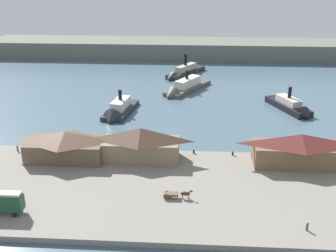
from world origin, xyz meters
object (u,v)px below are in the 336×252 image
Objects in this scene: ferry_approaching_east at (183,72)px; mooring_post_east at (24,147)px; ferry_shed_east_terminal at (66,145)px; horse_cart at (177,194)px; ferry_shed_central_terminal at (141,143)px; mooring_post_center_west at (233,153)px; pedestrian_standing_center at (307,227)px; street_tram at (0,201)px; ferry_moored_east at (118,111)px; ferry_approaching_west at (292,107)px; pedestrian_near_east_shed at (18,148)px; ferry_moored_west at (183,88)px; mooring_post_center_east at (194,152)px; ferry_shed_west_terminal at (300,149)px.

mooring_post_east is at bearing -115.71° from ferry_approaching_east.
horse_cart is at bearing -30.99° from ferry_shed_east_terminal.
horse_cart is at bearing -61.50° from ferry_shed_central_terminal.
mooring_post_center_west is at bearing 5.90° from ferry_shed_east_terminal.
pedestrian_standing_center is (32.42, -25.98, -3.22)m from ferry_shed_central_terminal.
street_tram is at bearing -167.29° from horse_cart.
ferry_shed_east_terminal is 31.52m from horse_cart.
ferry_shed_central_terminal reaches higher than mooring_post_east.
pedestrian_standing_center is at bearing -53.01° from ferry_moored_east.
ferry_shed_central_terminal is 0.87× the size of ferry_approaching_west.
pedestrian_near_east_shed is 1.76× the size of mooring_post_center_west.
ferry_approaching_east is at bearing 72.94° from ferry_shed_east_terminal.
ferry_shed_central_terminal is (17.73, 0.77, 0.55)m from ferry_shed_east_terminal.
ferry_approaching_east is at bearing 63.98° from pedestrian_near_east_shed.
mooring_post_east is 0.04× the size of ferry_moored_west.
mooring_post_east is (-62.34, 29.60, -0.34)m from pedestrian_standing_center.
street_tram is 52.91m from mooring_post_center_west.
mooring_post_east is (-6.76, 27.86, -2.14)m from street_tram.
ferry_shed_central_terminal reaches higher than mooring_post_center_east.
mooring_post_east is 0.04× the size of ferry_approaching_east.
ferry_shed_west_terminal is 67.98m from pedestrian_near_east_shed.
ferry_moored_east is at bearing 145.83° from ferry_shed_west_terminal.
pedestrian_standing_center is (55.58, -1.74, -1.80)m from street_tram.
ferry_shed_central_terminal is 20.24× the size of mooring_post_center_east.
ferry_shed_central_terminal is at bearing 141.29° from pedestrian_standing_center.
mooring_post_center_east is at bearing 8.46° from ferry_shed_east_terminal.
mooring_post_center_east is at bearing 1.91° from pedestrian_near_east_shed.
mooring_post_center_west is (-10.48, 29.31, -0.34)m from pedestrian_standing_center.
ferry_shed_east_terminal is 64.44m from ferry_moored_west.
ferry_shed_central_terminal is 10.53× the size of pedestrian_standing_center.
ferry_shed_west_terminal is at bearing -64.05° from ferry_moored_west.
ferry_moored_west is (25.97, 58.88, -3.29)m from ferry_shed_east_terminal.
ferry_moored_east is at bearing 126.99° from pedestrian_standing_center.
ferry_approaching_west reaches higher than horse_cart.
ferry_moored_west is at bearing 152.24° from ferry_approaching_west.
ferry_shed_central_terminal reaches higher than ferry_approaching_east.
mooring_post_center_east is (-9.44, 0.40, 0.00)m from mooring_post_center_west.
mooring_post_east and mooring_post_center_east have the same top height.
pedestrian_near_east_shed is 53.05m from mooring_post_center_west.
mooring_post_east is at bearing 160.21° from ferry_shed_east_terminal.
ferry_shed_central_terminal is 33.56m from street_tram.
pedestrian_near_east_shed is (-63.51, 28.26, -0.07)m from pedestrian_standing_center.
street_tram reaches higher than mooring_post_center_west.
street_tram is at bearing -101.72° from ferry_moored_east.
ferry_approaching_west is at bearing 58.75° from mooring_post_center_west.
ferry_shed_east_terminal is at bearing 149.01° from horse_cart.
ferry_approaching_west is 0.88× the size of ferry_approaching_east.
ferry_shed_west_terminal is at bearing -2.33° from pedestrian_near_east_shed.
pedestrian_near_east_shed is 35.84m from ferry_moored_east.
ferry_shed_east_terminal is 3.19× the size of horse_cart.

